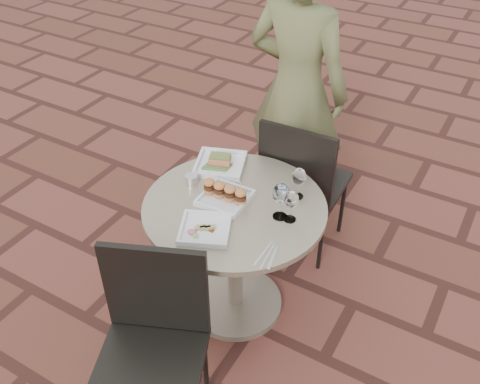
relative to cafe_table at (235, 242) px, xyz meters
The scene contains 13 objects.
ground 0.52m from the cafe_table, 27.10° to the right, with size 60.00×60.00×0.00m, color #5C2C24.
cafe_table is the anchor object (origin of this frame).
chair_far 0.60m from the cafe_table, 80.80° to the left, with size 0.46×0.46×0.93m.
chair_near 0.71m from the cafe_table, 88.36° to the right, with size 0.58×0.58×0.93m.
diner 1.05m from the cafe_table, 97.78° to the left, with size 0.64×0.42×1.77m, color brown.
plate_salmon 0.43m from the cafe_table, 133.99° to the left, with size 0.33×0.33×0.07m.
plate_sliders 0.29m from the cafe_table, behind, with size 0.24×0.23×0.15m.
plate_tuna 0.35m from the cafe_table, 95.29° to the right, with size 0.30×0.30×0.03m.
wine_glass_right 0.45m from the cafe_table, ahead, with size 0.08×0.08×0.19m.
wine_glass_mid 0.48m from the cafe_table, 42.01° to the left, with size 0.07×0.07×0.17m.
wine_glass_far 0.46m from the cafe_table, ahead, with size 0.07×0.07×0.17m.
steel_ramekin 0.39m from the cafe_table, behind, with size 0.06×0.06×0.05m, color silver.
cutlery_set 0.45m from the cafe_table, 36.83° to the right, with size 0.08×0.19×0.00m, color silver, non-canonical shape.
Camera 1 is at (0.87, -1.64, 2.37)m, focal length 40.00 mm.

